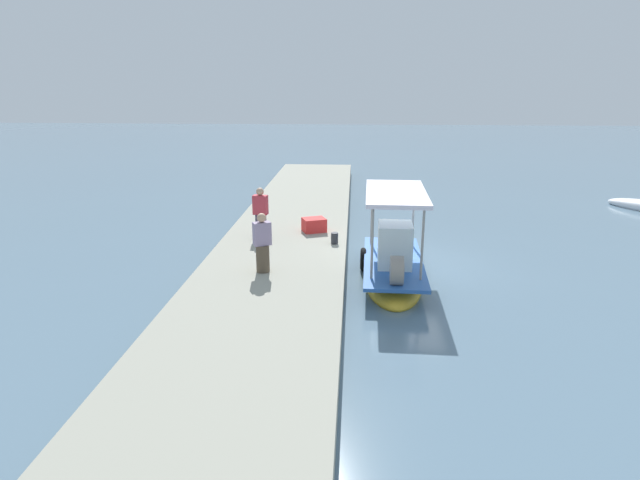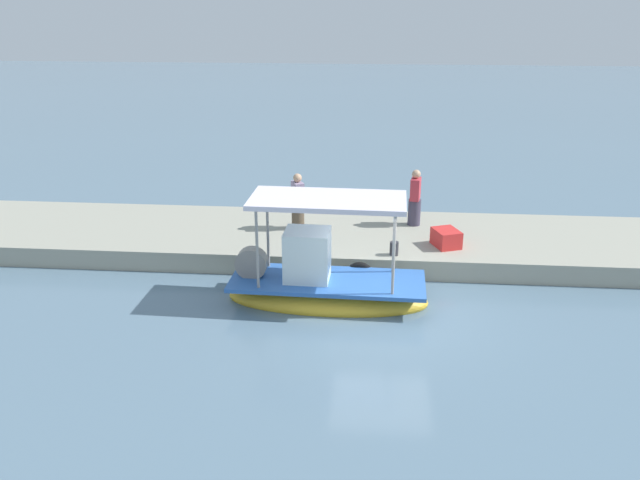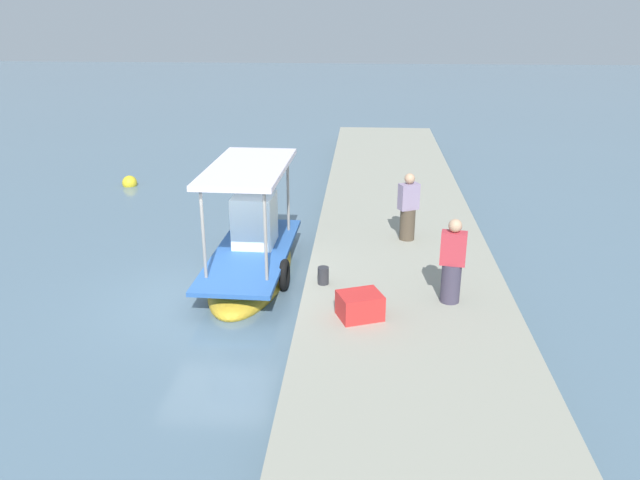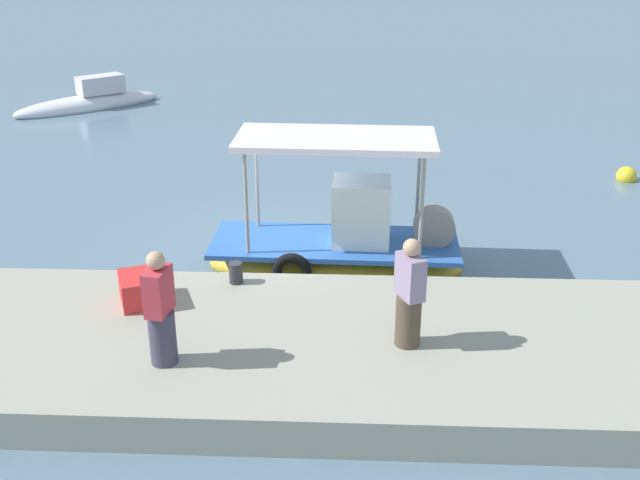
{
  "view_description": "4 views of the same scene",
  "coord_description": "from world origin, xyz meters",
  "px_view_note": "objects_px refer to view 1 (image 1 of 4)",
  "views": [
    {
      "loc": [
        16.82,
        -1.85,
        5.79
      ],
      "look_at": [
        0.84,
        -2.87,
        1.03
      ],
      "focal_mm": 29.95,
      "sensor_mm": 36.0,
      "label": 1
    },
    {
      "loc": [
        0.3,
        14.39,
        7.31
      ],
      "look_at": [
        1.76,
        -2.49,
        0.94
      ],
      "focal_mm": 37.05,
      "sensor_mm": 36.0,
      "label": 2
    },
    {
      "loc": [
        -12.44,
        -3.27,
        6.17
      ],
      "look_at": [
        0.91,
        -2.3,
        1.14
      ],
      "focal_mm": 35.21,
      "sensor_mm": 36.0,
      "label": 3
    },
    {
      "loc": [
        1.73,
        -14.29,
        6.55
      ],
      "look_at": [
        1.18,
        -1.9,
        1.18
      ],
      "focal_mm": 42.64,
      "sensor_mm": 36.0,
      "label": 4
    }
  ],
  "objects_px": {
    "main_fishing_boat": "(393,265)",
    "fisherman_near_bollard": "(262,245)",
    "fisherman_by_crate": "(261,215)",
    "mooring_bollard": "(335,238)",
    "cargo_crate": "(314,225)"
  },
  "relations": [
    {
      "from": "main_fishing_boat",
      "to": "fisherman_near_bollard",
      "type": "bearing_deg",
      "value": -73.92
    },
    {
      "from": "fisherman_by_crate",
      "to": "mooring_bollard",
      "type": "distance_m",
      "value": 2.73
    },
    {
      "from": "fisherman_by_crate",
      "to": "cargo_crate",
      "type": "xyz_separation_m",
      "value": [
        -0.82,
        1.79,
        -0.54
      ]
    },
    {
      "from": "fisherman_near_bollard",
      "to": "mooring_bollard",
      "type": "bearing_deg",
      "value": 146.0
    },
    {
      "from": "fisherman_by_crate",
      "to": "fisherman_near_bollard",
      "type": "bearing_deg",
      "value": 10.51
    },
    {
      "from": "main_fishing_boat",
      "to": "fisherman_near_bollard",
      "type": "xyz_separation_m",
      "value": [
        1.09,
        -3.77,
        0.89
      ]
    },
    {
      "from": "main_fishing_boat",
      "to": "fisherman_near_bollard",
      "type": "distance_m",
      "value": 4.02
    },
    {
      "from": "main_fishing_boat",
      "to": "mooring_bollard",
      "type": "relative_size",
      "value": 13.53
    },
    {
      "from": "fisherman_near_bollard",
      "to": "mooring_bollard",
      "type": "height_order",
      "value": "fisherman_near_bollard"
    },
    {
      "from": "fisherman_near_bollard",
      "to": "fisherman_by_crate",
      "type": "height_order",
      "value": "fisherman_by_crate"
    },
    {
      "from": "main_fishing_boat",
      "to": "fisherman_by_crate",
      "type": "distance_m",
      "value": 5.13
    },
    {
      "from": "fisherman_by_crate",
      "to": "mooring_bollard",
      "type": "relative_size",
      "value": 4.63
    },
    {
      "from": "fisherman_near_bollard",
      "to": "mooring_bollard",
      "type": "distance_m",
      "value": 3.51
    },
    {
      "from": "mooring_bollard",
      "to": "cargo_crate",
      "type": "relative_size",
      "value": 0.48
    },
    {
      "from": "mooring_bollard",
      "to": "fisherman_by_crate",
      "type": "bearing_deg",
      "value": -104.25
    }
  ]
}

